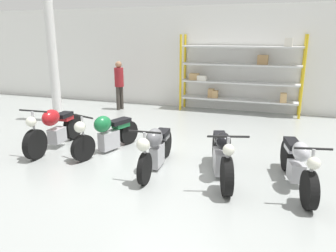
# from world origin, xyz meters

# --- Properties ---
(ground_plane) EXTENTS (30.00, 30.00, 0.00)m
(ground_plane) POSITION_xyz_m (0.00, 0.00, 0.00)
(ground_plane) COLOR #9EA3A0
(back_wall) EXTENTS (30.00, 0.08, 3.60)m
(back_wall) POSITION_xyz_m (0.00, 5.60, 1.80)
(back_wall) COLOR white
(back_wall) RESTS_ON ground_plane
(shelving_rack) EXTENTS (4.07, 0.63, 2.63)m
(shelving_rack) POSITION_xyz_m (0.88, 5.24, 1.32)
(shelving_rack) COLOR gold
(shelving_rack) RESTS_ON ground_plane
(support_pillar) EXTENTS (0.28, 0.28, 3.60)m
(support_pillar) POSITION_xyz_m (-4.28, 2.25, 1.80)
(support_pillar) COLOR silver
(support_pillar) RESTS_ON ground_plane
(motorcycle_red) EXTENTS (0.67, 2.16, 1.08)m
(motorcycle_red) POSITION_xyz_m (-2.71, 0.06, 0.48)
(motorcycle_red) COLOR black
(motorcycle_red) RESTS_ON ground_plane
(motorcycle_green) EXTENTS (0.83, 1.94, 0.99)m
(motorcycle_green) POSITION_xyz_m (-1.42, 0.22, 0.45)
(motorcycle_green) COLOR black
(motorcycle_green) RESTS_ON ground_plane
(motorcycle_grey) EXTENTS (0.60, 2.03, 0.99)m
(motorcycle_grey) POSITION_xyz_m (0.01, -0.38, 0.47)
(motorcycle_grey) COLOR black
(motorcycle_grey) RESTS_ON ground_plane
(motorcycle_black) EXTENTS (0.90, 2.04, 1.03)m
(motorcycle_black) POSITION_xyz_m (1.31, -0.32, 0.43)
(motorcycle_black) COLOR black
(motorcycle_black) RESTS_ON ground_plane
(motorcycle_silver) EXTENTS (0.70, 2.11, 0.98)m
(motorcycle_silver) POSITION_xyz_m (2.64, -0.30, 0.44)
(motorcycle_silver) COLOR black
(motorcycle_silver) RESTS_ON ground_plane
(person_browsing) EXTENTS (0.40, 0.40, 1.72)m
(person_browsing) POSITION_xyz_m (-3.19, 4.35, 1.02)
(person_browsing) COLOR #38332D
(person_browsing) RESTS_ON ground_plane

